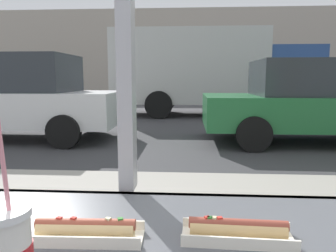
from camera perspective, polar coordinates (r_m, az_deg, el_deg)
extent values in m
plane|color=#38383A|center=(9.06, 2.36, 0.24)|extent=(60.00, 60.00, 0.00)
cube|color=#9E998E|center=(2.86, -0.81, -17.41)|extent=(16.00, 2.80, 0.11)
cube|color=#35373A|center=(1.08, -7.59, -12.26)|extent=(1.95, 0.02, 0.02)
cube|color=#A89E8E|center=(21.75, 3.22, 12.63)|extent=(28.00, 1.20, 5.73)
cylinder|color=black|center=(0.59, -27.38, -14.57)|extent=(0.07, 0.07, 0.01)
cylinder|color=white|center=(0.58, -27.45, -13.66)|extent=(0.09, 0.09, 0.01)
cylinder|color=pink|center=(0.55, -27.15, -7.86)|extent=(0.01, 0.03, 0.20)
cube|color=silver|center=(0.81, 12.27, -19.03)|extent=(0.26, 0.10, 0.01)
cube|color=silver|center=(0.76, 12.67, -19.82)|extent=(0.26, 0.02, 0.03)
cube|color=silver|center=(0.84, 11.96, -16.98)|extent=(0.26, 0.02, 0.03)
cylinder|color=tan|center=(0.79, 12.32, -17.56)|extent=(0.22, 0.05, 0.04)
cylinder|color=brown|center=(0.79, 12.35, -16.78)|extent=(0.23, 0.04, 0.03)
cube|color=red|center=(0.78, 9.22, -16.01)|extent=(0.01, 0.01, 0.01)
cube|color=beige|center=(0.78, 8.18, -16.01)|extent=(0.01, 0.01, 0.01)
cube|color=#337A2D|center=(0.78, 7.49, -16.00)|extent=(0.01, 0.01, 0.01)
cube|color=red|center=(0.78, 6.99, -16.00)|extent=(0.01, 0.01, 0.01)
cube|color=silver|center=(0.81, -14.39, -18.82)|extent=(0.27, 0.09, 0.01)
cube|color=silver|center=(0.77, -15.34, -19.47)|extent=(0.27, 0.01, 0.03)
cube|color=silver|center=(0.84, -13.60, -16.90)|extent=(0.27, 0.01, 0.03)
cylinder|color=#DBB77A|center=(0.80, -14.46, -17.36)|extent=(0.23, 0.05, 0.04)
cylinder|color=#9E4733|center=(0.80, -14.49, -16.58)|extent=(0.23, 0.03, 0.03)
cube|color=beige|center=(0.78, -10.65, -16.08)|extent=(0.01, 0.01, 0.01)
cube|color=#337A2D|center=(0.77, -8.51, -16.21)|extent=(0.01, 0.01, 0.01)
cube|color=red|center=(0.80, -16.53, -15.62)|extent=(0.01, 0.01, 0.01)
cube|color=red|center=(0.81, -18.85, -15.40)|extent=(0.01, 0.01, 0.01)
cube|color=silver|center=(7.58, -25.17, 2.92)|extent=(4.32, 1.80, 0.70)
cube|color=#282D33|center=(7.52, -25.06, 8.51)|extent=(2.24, 1.58, 0.77)
cylinder|color=black|center=(7.92, -13.34, 1.16)|extent=(0.64, 0.18, 0.64)
cylinder|color=black|center=(6.24, -18.14, -0.97)|extent=(0.64, 0.18, 0.64)
cube|color=#236B38|center=(7.11, 24.51, 2.40)|extent=(4.39, 1.88, 0.64)
cube|color=#282D33|center=(7.07, 24.62, 7.83)|extent=(2.29, 1.66, 0.70)
cylinder|color=black|center=(7.71, 12.35, 0.99)|extent=(0.64, 0.18, 0.64)
cylinder|color=black|center=(5.87, 15.08, -1.42)|extent=(0.64, 0.18, 0.64)
cube|color=beige|center=(11.40, 3.67, 10.41)|extent=(5.17, 2.20, 2.46)
cube|color=navy|center=(11.88, 20.40, 8.46)|extent=(1.90, 2.10, 1.90)
cylinder|color=black|center=(12.92, 18.86, 4.28)|extent=(0.90, 0.24, 0.90)
cylinder|color=black|center=(10.91, 21.71, 3.43)|extent=(0.90, 0.24, 0.90)
cylinder|color=black|center=(12.56, -0.74, 4.63)|extent=(0.90, 0.24, 0.90)
cylinder|color=black|center=(10.38, -1.68, 3.80)|extent=(0.90, 0.24, 0.90)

